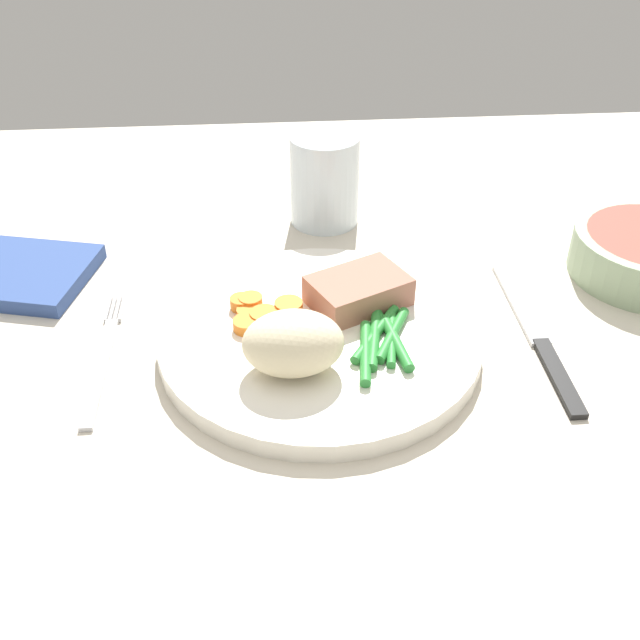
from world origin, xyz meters
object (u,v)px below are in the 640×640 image
at_px(napkin, 21,274).
at_px(fork, 104,356).
at_px(dinner_plate, 320,338).
at_px(knife, 537,336).
at_px(meat_portion, 358,288).
at_px(water_glass, 329,186).

bearing_deg(napkin, fork, -52.85).
bearing_deg(fork, dinner_plate, 5.28).
bearing_deg(knife, meat_portion, 160.01).
bearing_deg(knife, napkin, 161.41).
distance_m(dinner_plate, knife, 0.18).
xyz_separation_m(meat_portion, knife, (0.14, -0.04, -0.03)).
bearing_deg(fork, meat_portion, 16.21).
bearing_deg(water_glass, napkin, -162.14).
relative_size(fork, water_glass, 1.83).
height_order(fork, water_glass, water_glass).
bearing_deg(meat_portion, napkin, 165.26).
relative_size(dinner_plate, fork, 1.54).
xyz_separation_m(meat_portion, napkin, (-0.30, 0.08, -0.02)).
height_order(knife, water_glass, water_glass).
distance_m(dinner_plate, fork, 0.17).
height_order(fork, knife, knife).
bearing_deg(water_glass, fork, -132.55).
bearing_deg(dinner_plate, meat_portion, 49.40).
bearing_deg(dinner_plate, napkin, 155.72).
relative_size(meat_portion, water_glass, 0.85).
xyz_separation_m(dinner_plate, knife, (0.18, -0.00, -0.01)).
xyz_separation_m(dinner_plate, water_glass, (0.03, 0.21, 0.03)).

